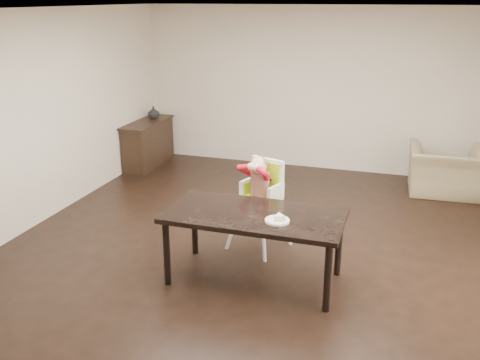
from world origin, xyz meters
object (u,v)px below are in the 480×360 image
Objects in this scene: armchair at (448,163)px; high_chair at (261,184)px; sideboard at (148,144)px; dining_table at (255,220)px.

high_chair is at bearing 47.44° from armchair.
sideboard is at bearing 156.89° from high_chair.
dining_table is 0.80m from high_chair.
high_chair reaches higher than sideboard.
armchair is at bearing 59.22° from dining_table.
armchair is at bearing 69.35° from high_chair.
armchair reaches higher than dining_table.
dining_table is 1.65× the size of armchair.
dining_table is 1.62× the size of high_chair.
high_chair reaches higher than dining_table.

